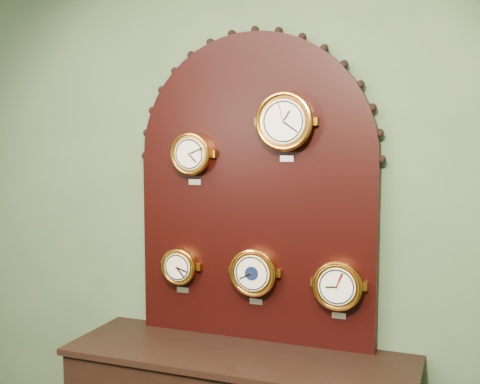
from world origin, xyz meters
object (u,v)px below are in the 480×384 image
at_px(arabic_clock, 285,122).
at_px(barometer, 254,272).
at_px(display_board, 255,179).
at_px(roman_clock, 192,154).
at_px(hygrometer, 180,266).
at_px(tide_clock, 338,285).

xyz_separation_m(arabic_clock, barometer, (-0.15, 0.00, -0.72)).
height_order(display_board, arabic_clock, display_board).
relative_size(roman_clock, arabic_clock, 0.80).
bearing_deg(hygrometer, display_board, 9.84).
relative_size(display_board, hygrometer, 6.40).
distance_m(display_board, roman_clock, 0.33).
bearing_deg(hygrometer, barometer, -0.20).
relative_size(barometer, tide_clock, 1.01).
distance_m(display_board, tide_clock, 0.64).
height_order(display_board, hygrometer, display_board).
height_order(display_board, roman_clock, display_board).
bearing_deg(tide_clock, arabic_clock, -179.78).
height_order(roman_clock, hygrometer, roman_clock).
xyz_separation_m(display_board, barometer, (0.02, -0.07, -0.45)).
distance_m(arabic_clock, barometer, 0.74).
bearing_deg(arabic_clock, roman_clock, 179.81).
bearing_deg(barometer, roman_clock, 179.86).
bearing_deg(barometer, hygrometer, 179.80).
bearing_deg(barometer, tide_clock, 0.03).
relative_size(display_board, roman_clock, 5.85).
relative_size(roman_clock, barometer, 0.91).
bearing_deg(display_board, barometer, -72.67).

